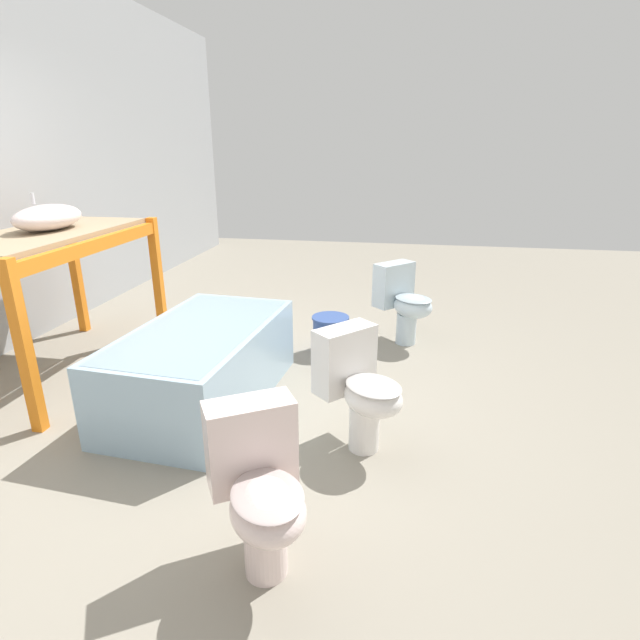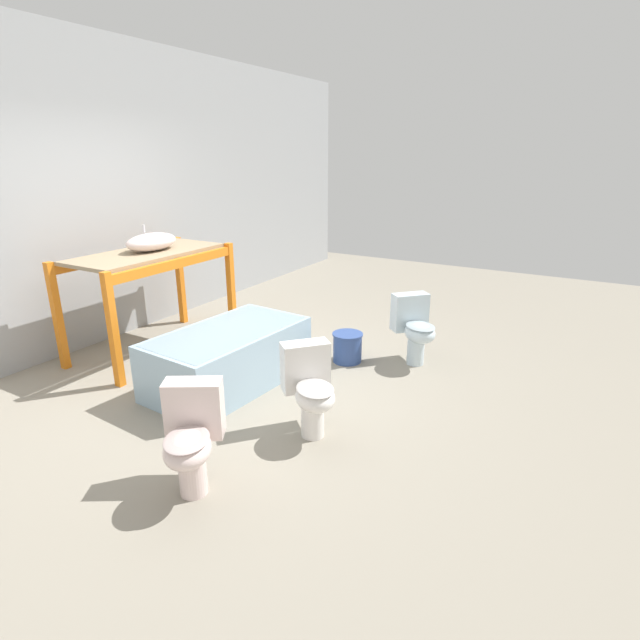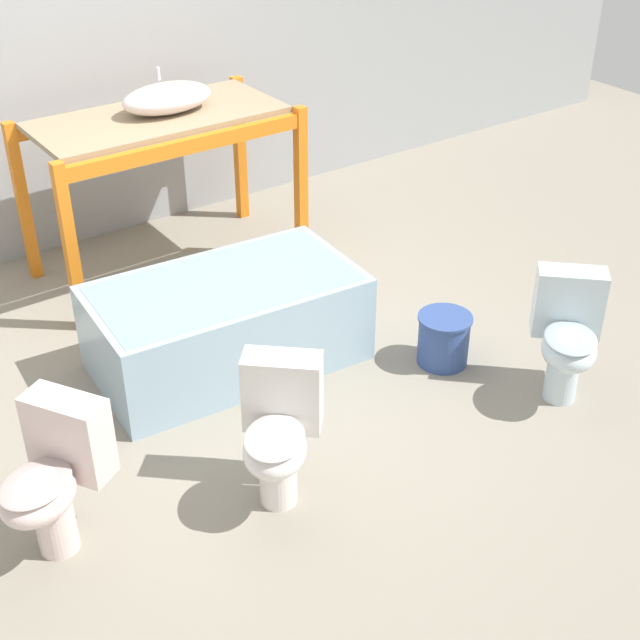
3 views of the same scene
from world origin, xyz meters
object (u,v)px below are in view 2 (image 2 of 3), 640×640
object	(u,v)px
toilet_far	(191,435)
toilet_extra	(310,387)
bathtub_main	(228,353)
bucket_white	(347,347)
sink_basin	(152,242)
toilet_near	(415,326)

from	to	relation	value
toilet_far	toilet_extra	size ratio (longest dim) A/B	1.00
bathtub_main	bucket_white	world-z (taller)	bathtub_main
sink_basin	bucket_white	bearing A→B (deg)	-71.71
bathtub_main	bucket_white	size ratio (longest dim) A/B	4.94
toilet_near	toilet_far	bearing A→B (deg)	-147.34
toilet_extra	bucket_white	distance (m)	1.42
toilet_extra	bucket_white	size ratio (longest dim) A/B	2.21
toilet_near	toilet_extra	xyz separation A→B (m)	(-1.67, 0.21, 0.00)
bucket_white	toilet_far	bearing A→B (deg)	-178.07
bathtub_main	toilet_extra	size ratio (longest dim) A/B	2.24
sink_basin	bathtub_main	bearing A→B (deg)	-105.95
toilet_near	bucket_white	xyz separation A→B (m)	(-0.32, 0.59, -0.22)
bathtub_main	toilet_near	distance (m)	1.85
sink_basin	toilet_extra	size ratio (longest dim) A/B	0.87
bathtub_main	toilet_near	bearing A→B (deg)	-39.96
toilet_far	toilet_extra	distance (m)	0.98
toilet_extra	bucket_white	xyz separation A→B (m)	(1.35, 0.37, -0.22)
bathtub_main	toilet_far	distance (m)	1.51
toilet_near	toilet_far	world-z (taller)	same
toilet_far	bucket_white	distance (m)	2.30
sink_basin	bucket_white	world-z (taller)	sink_basin
bucket_white	sink_basin	bearing A→B (deg)	108.29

